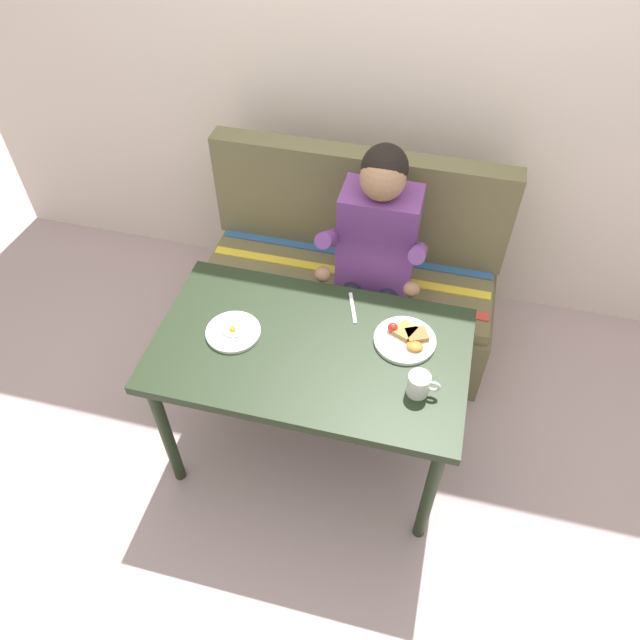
% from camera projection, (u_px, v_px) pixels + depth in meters
% --- Properties ---
extents(ground_plane, '(8.00, 8.00, 0.00)m').
position_uv_depth(ground_plane, '(312.00, 446.00, 2.83)').
color(ground_plane, '#AF9797').
extents(back_wall, '(4.40, 0.10, 2.60)m').
position_uv_depth(back_wall, '(381.00, 54.00, 2.71)').
color(back_wall, beige).
rests_on(back_wall, ground).
extents(table, '(1.20, 0.70, 0.73)m').
position_uv_depth(table, '(311.00, 360.00, 2.36)').
color(table, black).
rests_on(table, ground).
extents(couch, '(1.44, 0.56, 1.00)m').
position_uv_depth(couch, '(349.00, 286.00, 3.09)').
color(couch, brown).
rests_on(couch, ground).
extents(person, '(0.45, 0.61, 1.21)m').
position_uv_depth(person, '(375.00, 251.00, 2.65)').
color(person, '#6D3980').
rests_on(person, ground).
extents(plate_breakfast, '(0.24, 0.24, 0.05)m').
position_uv_depth(plate_breakfast, '(406.00, 339.00, 2.30)').
color(plate_breakfast, white).
rests_on(plate_breakfast, table).
extents(plate_eggs, '(0.21, 0.21, 0.04)m').
position_uv_depth(plate_eggs, '(233.00, 332.00, 2.33)').
color(plate_eggs, white).
rests_on(plate_eggs, table).
extents(coffee_mug, '(0.12, 0.08, 0.09)m').
position_uv_depth(coffee_mug, '(419.00, 384.00, 2.12)').
color(coffee_mug, white).
rests_on(coffee_mug, table).
extents(fork, '(0.07, 0.17, 0.00)m').
position_uv_depth(fork, '(353.00, 308.00, 2.43)').
color(fork, silver).
rests_on(fork, table).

